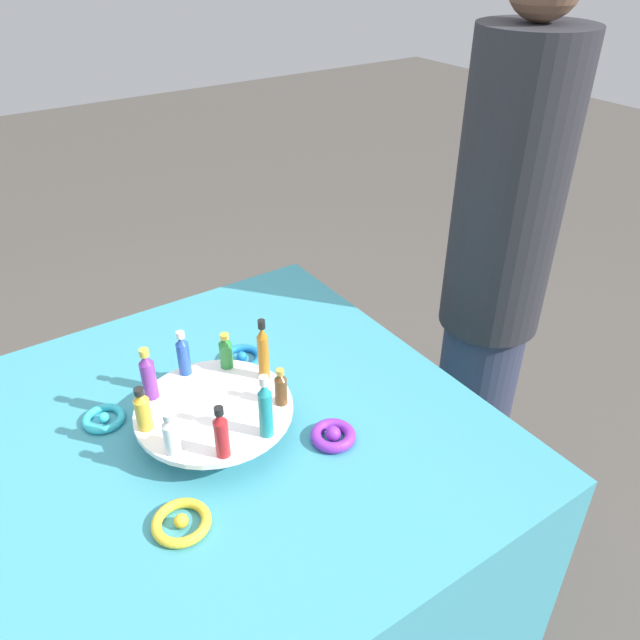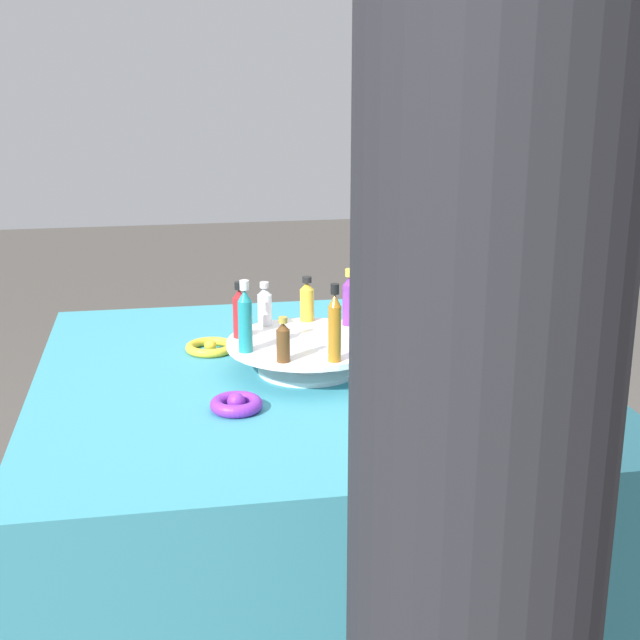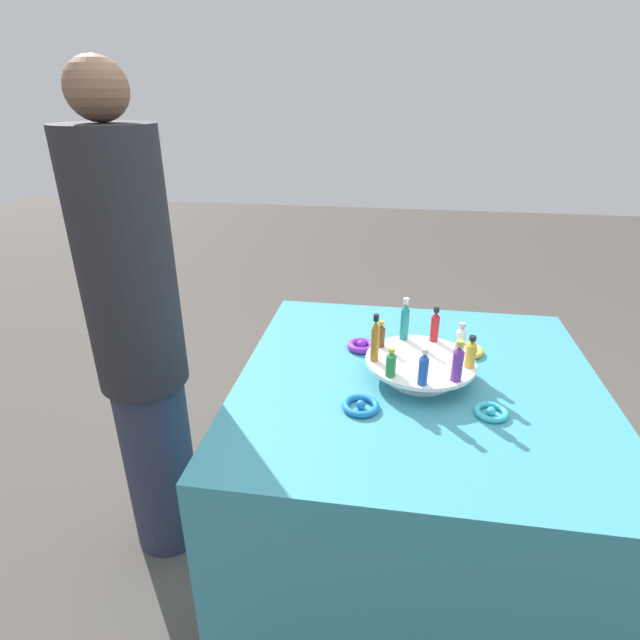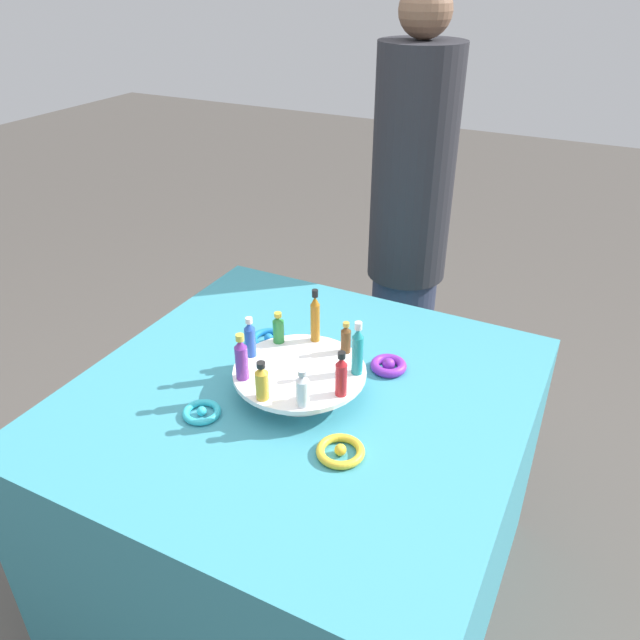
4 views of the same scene
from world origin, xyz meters
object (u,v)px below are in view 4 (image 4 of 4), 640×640
at_px(bottle_gold, 262,382).
at_px(person_figure, 408,238).
at_px(ribbon_bow_teal, 202,412).
at_px(ribbon_bow_purple, 389,365).
at_px(bottle_red, 341,375).
at_px(bottle_clear, 302,389).
at_px(bottle_amber, 315,318).
at_px(bottle_purple, 241,358).
at_px(ribbon_bow_blue, 269,339).
at_px(ribbon_bow_gold, 340,451).
at_px(display_stand, 300,377).
at_px(bottle_brown, 346,338).
at_px(bottle_blue, 249,339).
at_px(bottle_green, 278,329).
at_px(bottle_teal, 358,350).

height_order(bottle_gold, person_figure, person_figure).
xyz_separation_m(ribbon_bow_teal, ribbon_bow_purple, (-0.37, 0.32, 0.00)).
bearing_deg(bottle_red, bottle_gold, -58.61).
relative_size(bottle_clear, ribbon_bow_teal, 1.03).
relative_size(bottle_gold, bottle_amber, 0.66).
bearing_deg(bottle_gold, bottle_purple, -118.61).
xyz_separation_m(ribbon_bow_blue, ribbon_bow_gold, (0.32, 0.37, 0.00)).
relative_size(bottle_purple, ribbon_bow_purple, 1.27).
distance_m(bottle_gold, bottle_clear, 0.10).
bearing_deg(bottle_amber, bottle_red, 41.39).
xyz_separation_m(bottle_red, ribbon_bow_purple, (-0.23, 0.03, -0.11)).
bearing_deg(ribbon_bow_gold, display_stand, -130.80).
height_order(bottle_gold, ribbon_bow_blue, bottle_gold).
distance_m(bottle_gold, ribbon_bow_blue, 0.36).
height_order(display_stand, ribbon_bow_teal, display_stand).
xyz_separation_m(bottle_brown, bottle_blue, (0.13, -0.21, 0.01)).
xyz_separation_m(ribbon_bow_purple, person_figure, (-0.69, -0.20, 0.06)).
bearing_deg(bottle_green, ribbon_bow_purple, 110.35).
xyz_separation_m(bottle_gold, bottle_red, (-0.09, 0.15, 0.01)).
bearing_deg(bottle_purple, bottle_red, 101.39).
height_order(bottle_red, ribbon_bow_teal, bottle_red).
height_order(bottle_purple, ribbon_bow_gold, bottle_purple).
distance_m(bottle_red, bottle_purple, 0.24).
xyz_separation_m(display_stand, bottle_brown, (-0.12, 0.07, 0.06)).
distance_m(ribbon_bow_teal, ribbon_bow_purple, 0.50).
xyz_separation_m(bottle_clear, bottle_green, (-0.21, -0.18, -0.00)).
distance_m(bottle_clear, ribbon_bow_purple, 0.33).
height_order(bottle_gold, bottle_brown, bottle_gold).
height_order(bottle_teal, ribbon_bow_teal, bottle_teal).
xyz_separation_m(bottle_green, ribbon_bow_gold, (0.25, 0.30, -0.10)).
height_order(bottle_clear, ribbon_bow_blue, bottle_clear).
bearing_deg(bottle_red, bottle_green, -118.61).
relative_size(bottle_red, bottle_teal, 0.81).
height_order(bottle_clear, bottle_red, bottle_red).
height_order(bottle_gold, bottle_green, bottle_gold).
height_order(bottle_purple, ribbon_bow_blue, bottle_purple).
distance_m(bottle_clear, ribbon_bow_gold, 0.16).
bearing_deg(bottle_purple, person_figure, 176.05).
bearing_deg(bottle_teal, bottle_purple, -58.61).
xyz_separation_m(bottle_blue, ribbon_bow_gold, (0.16, 0.33, -0.11)).
relative_size(bottle_brown, person_figure, 0.05).
distance_m(display_stand, ribbon_bow_purple, 0.25).
bearing_deg(display_stand, ribbon_bow_gold, 49.20).
xyz_separation_m(display_stand, ribbon_bow_purple, (-0.19, 0.16, -0.03)).
relative_size(bottle_clear, bottle_teal, 0.67).
relative_size(bottle_brown, bottle_green, 0.99).
xyz_separation_m(ribbon_bow_blue, ribbon_bow_purple, (-0.03, 0.35, 0.00)).
bearing_deg(bottle_teal, bottle_amber, -118.61).
distance_m(display_stand, ribbon_bow_teal, 0.25).
height_order(display_stand, ribbon_bow_gold, display_stand).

